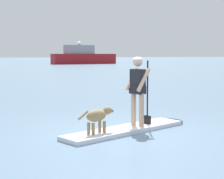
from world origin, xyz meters
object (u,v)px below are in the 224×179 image
Objects in this scene: person_paddler at (138,86)px; dog at (98,116)px; paddleboard at (132,129)px; moored_boat_center at (83,57)px.

dog is at bearing -155.81° from person_paddler.
moored_boat_center is at bearing 77.24° from paddleboard.
person_paddler is 1.37m from dog.
person_paddler is 1.76× the size of dog.
paddleboard is at bearing 24.19° from dog.
person_paddler is 59.85m from moored_boat_center.
person_paddler is 0.13× the size of moored_boat_center.
person_paddler reaches higher than dog.
person_paddler reaches higher than paddleboard.
paddleboard is 2.19× the size of person_paddler.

